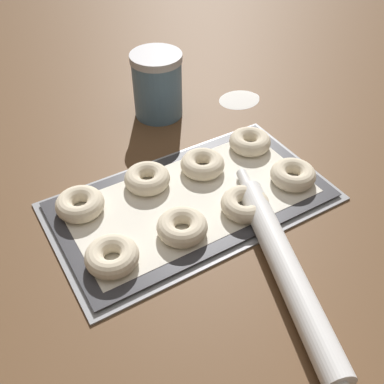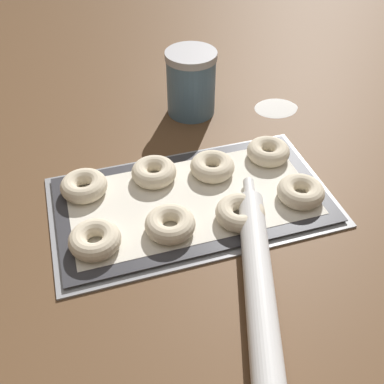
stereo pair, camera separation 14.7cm
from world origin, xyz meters
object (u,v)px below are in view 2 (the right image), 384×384
at_px(bagel_front_mid_left, 170,224).
at_px(flour_canister, 191,83).
at_px(bagel_front_mid_right, 240,213).
at_px(bagel_back_far_right, 268,151).
at_px(bagel_back_mid_right, 212,166).
at_px(bagel_back_far_left, 84,186).
at_px(rolling_pin, 259,285).
at_px(baking_tray, 192,201).
at_px(bagel_front_far_right, 301,192).
at_px(bagel_back_mid_left, 154,172).
at_px(bagel_front_far_left, 95,240).

height_order(bagel_front_mid_left, flour_canister, flour_canister).
relative_size(bagel_front_mid_right, bagel_back_far_right, 1.00).
xyz_separation_m(bagel_front_mid_left, bagel_back_far_right, (0.24, 0.14, 0.00)).
bearing_deg(bagel_back_mid_right, bagel_front_mid_right, -87.97).
distance_m(bagel_back_far_left, bagel_back_far_right, 0.37).
xyz_separation_m(bagel_back_mid_right, rolling_pin, (-0.02, -0.28, -0.00)).
xyz_separation_m(baking_tray, bagel_back_far_left, (-0.19, 0.08, 0.02)).
distance_m(baking_tray, bagel_front_mid_left, 0.09).
bearing_deg(rolling_pin, bagel_back_mid_right, 85.31).
relative_size(bagel_front_far_right, bagel_back_mid_left, 1.00).
distance_m(bagel_back_far_left, bagel_back_mid_right, 0.25).
relative_size(bagel_back_far_left, rolling_pin, 0.19).
bearing_deg(bagel_front_far_left, bagel_front_mid_right, -2.62).
bearing_deg(baking_tray, bagel_front_far_right, -16.71).
bearing_deg(bagel_back_far_left, bagel_front_mid_right, -30.98).
height_order(bagel_front_far_left, bagel_front_far_right, same).
distance_m(bagel_front_mid_right, flour_canister, 0.38).
bearing_deg(bagel_front_mid_right, bagel_front_far_right, 8.18).
xyz_separation_m(bagel_back_far_right, rolling_pin, (-0.15, -0.29, -0.00)).
bearing_deg(bagel_back_far_right, baking_tray, -158.74).
relative_size(flour_canister, rolling_pin, 0.33).
height_order(bagel_front_mid_right, bagel_back_far_left, same).
bearing_deg(rolling_pin, bagel_back_far_right, 63.39).
bearing_deg(bagel_front_mid_left, flour_canister, 67.87).
xyz_separation_m(bagel_front_far_left, flour_canister, (0.28, 0.37, 0.05)).
bearing_deg(rolling_pin, bagel_back_mid_left, 106.68).
bearing_deg(flour_canister, bagel_front_far_right, -74.46).
bearing_deg(bagel_front_mid_left, bagel_back_mid_right, 46.51).
distance_m(bagel_front_mid_right, bagel_front_far_right, 0.13).
xyz_separation_m(bagel_back_mid_left, flour_canister, (0.14, 0.23, 0.05)).
distance_m(flour_canister, rolling_pin, 0.53).
relative_size(bagel_back_mid_right, bagel_back_far_right, 1.00).
bearing_deg(bagel_front_mid_right, bagel_back_far_left, 149.02).
height_order(bagel_front_mid_left, bagel_back_mid_left, same).
bearing_deg(bagel_back_mid_right, bagel_back_mid_left, 171.34).
relative_size(bagel_back_far_left, bagel_back_mid_left, 1.00).
height_order(bagel_front_far_right, flour_canister, flour_canister).
bearing_deg(rolling_pin, bagel_front_far_left, 144.54).
bearing_deg(bagel_back_far_right, bagel_front_mid_right, -129.11).
xyz_separation_m(baking_tray, bagel_front_far_left, (-0.19, -0.06, 0.02)).
relative_size(bagel_front_far_left, flour_canister, 0.58).
bearing_deg(bagel_front_mid_left, bagel_back_far_left, 132.09).
bearing_deg(bagel_back_far_left, baking_tray, -22.00).
xyz_separation_m(bagel_front_far_right, bagel_back_mid_left, (-0.24, 0.13, 0.00)).
distance_m(bagel_front_mid_left, bagel_back_mid_left, 0.14).
bearing_deg(bagel_back_far_left, rolling_pin, -53.14).
height_order(baking_tray, bagel_back_far_right, bagel_back_far_right).
height_order(baking_tray, bagel_back_mid_left, bagel_back_mid_left).
distance_m(bagel_front_far_right, rolling_pin, 0.23).
distance_m(baking_tray, bagel_back_far_left, 0.20).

